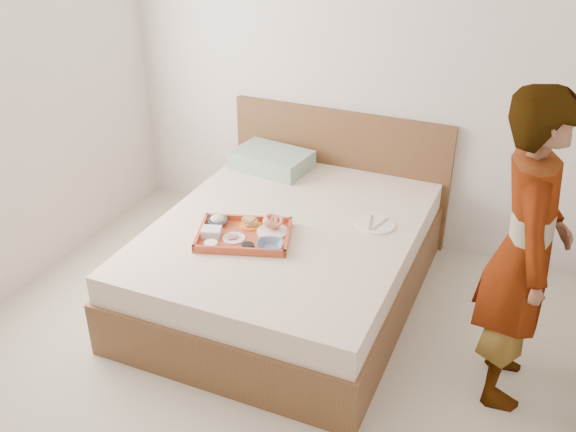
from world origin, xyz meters
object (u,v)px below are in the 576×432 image
(dinner_plate, at_px, (375,224))
(person, at_px, (525,252))
(bed, at_px, (287,260))
(tray, at_px, (244,235))

(dinner_plate, xyz_separation_m, person, (0.89, -0.50, 0.31))
(bed, height_order, tray, tray)
(tray, distance_m, dinner_plate, 0.82)
(dinner_plate, bearing_deg, bed, -158.00)
(tray, bearing_deg, person, -19.36)
(person, bearing_deg, bed, 69.84)
(tray, relative_size, dinner_plate, 2.22)
(dinner_plate, relative_size, person, 0.15)
(dinner_plate, bearing_deg, tray, -145.61)
(tray, height_order, dinner_plate, tray)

